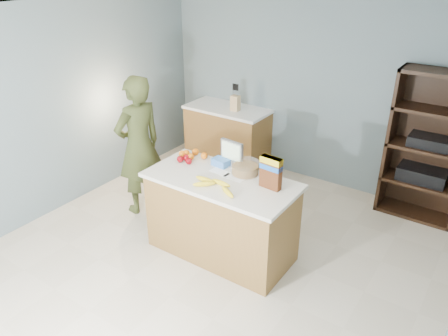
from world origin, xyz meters
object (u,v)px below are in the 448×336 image
Objects in this scene: person at (139,146)px; tv at (232,152)px; counter_peninsula at (221,219)px; shelving_unit at (428,149)px; cereal_box at (271,170)px.

person is 1.28m from tv.
counter_peninsula is 1.43m from person.
shelving_unit reaches higher than person.
cereal_box is at bearing -19.07° from tv.
shelving_unit is 6.38× the size of tv.
cereal_box is (1.84, -0.09, 0.23)m from person.
person reaches higher than tv.
shelving_unit reaches higher than cereal_box.
person reaches higher than cereal_box.
tv is at bearing 160.93° from cereal_box.
cereal_box is (0.50, 0.11, 0.67)m from counter_peninsula.
tv is (1.26, 0.11, 0.20)m from person.
counter_peninsula is 0.84m from cereal_box.
shelving_unit reaches higher than tv.
cereal_box is at bearing -118.57° from shelving_unit.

